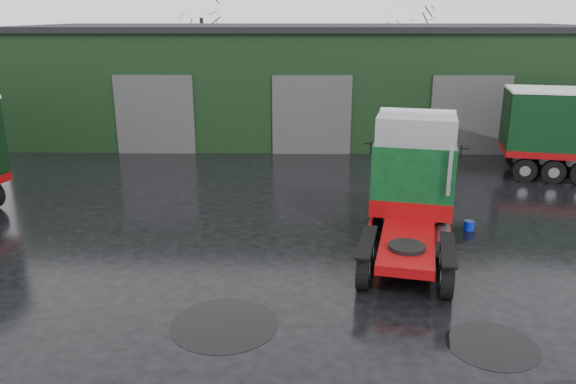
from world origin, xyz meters
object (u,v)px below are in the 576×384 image
object	(u,v)px
wash_bucket	(469,226)
tree_back_a	(202,44)
tree_back_b	(410,57)
hero_tractor	(411,193)
warehouse	(309,79)

from	to	relation	value
wash_bucket	tree_back_a	bearing A→B (deg)	115.85
tree_back_b	wash_bucket	bearing A→B (deg)	-96.42
hero_tractor	tree_back_a	distance (m)	31.00
tree_back_a	tree_back_b	xyz separation A→B (m)	(16.00, 0.00, -1.00)
hero_tractor	wash_bucket	bearing A→B (deg)	54.92
tree_back_a	warehouse	bearing A→B (deg)	-51.34
warehouse	hero_tractor	xyz separation A→B (m)	(2.50, -19.04, -1.14)
hero_tractor	tree_back_a	bearing A→B (deg)	122.68
hero_tractor	tree_back_a	xyz separation A→B (m)	(-10.50, 29.04, 2.73)
wash_bucket	tree_back_a	size ratio (longest dim) A/B	0.04
hero_tractor	tree_back_b	world-z (taller)	tree_back_b
hero_tractor	warehouse	bearing A→B (deg)	110.28
warehouse	tree_back_a	bearing A→B (deg)	128.66
wash_bucket	tree_back_a	distance (m)	30.13
warehouse	tree_back_b	size ratio (longest dim) A/B	4.32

